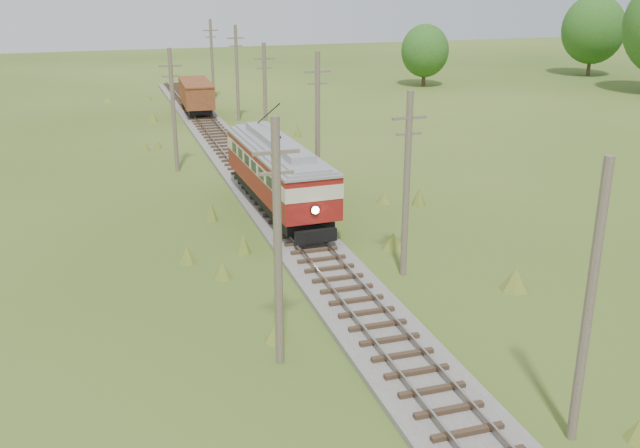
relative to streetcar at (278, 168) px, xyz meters
name	(u,v)px	position (x,y,z in m)	size (l,w,h in m)	color
railbed_main	(258,185)	(0.00, 5.61, -2.58)	(3.60, 96.00, 0.57)	#605B54
streetcar	(278,168)	(0.00, 0.00, 0.00)	(3.47, 13.33, 6.06)	black
gondola	(196,94)	(0.00, 32.50, -0.70)	(3.12, 8.57, 2.81)	black
gravel_pile	(251,128)	(3.24, 22.26, -2.28)	(2.91, 3.09, 1.06)	gray
utility_pole_r_1	(589,307)	(3.10, -23.39, 1.62)	(0.30, 0.30, 8.80)	brown
utility_pole_r_2	(407,184)	(3.30, -10.39, 1.65)	(1.60, 0.30, 8.60)	brown
utility_pole_r_3	(318,124)	(3.20, 2.61, 1.85)	(1.60, 0.30, 9.00)	brown
utility_pole_r_4	(265,97)	(3.00, 15.61, 1.55)	(1.60, 0.30, 8.40)	brown
utility_pole_r_5	(237,72)	(3.40, 28.61, 1.80)	(1.60, 0.30, 8.90)	brown
utility_pole_r_6	(212,59)	(3.20, 41.61, 1.70)	(1.60, 0.30, 8.70)	brown
utility_pole_l_a	(278,243)	(-4.20, -16.39, 1.85)	(1.60, 0.30, 9.00)	brown
utility_pole_l_b	(173,109)	(-4.50, 11.61, 1.65)	(1.60, 0.30, 8.60)	brown
tree_right_5	(593,29)	(56.00, 45.61, 3.42)	(8.40, 8.40, 10.82)	#38281C
tree_mid_b	(425,51)	(30.00, 43.61, 1.55)	(5.88, 5.88, 7.57)	#38281C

